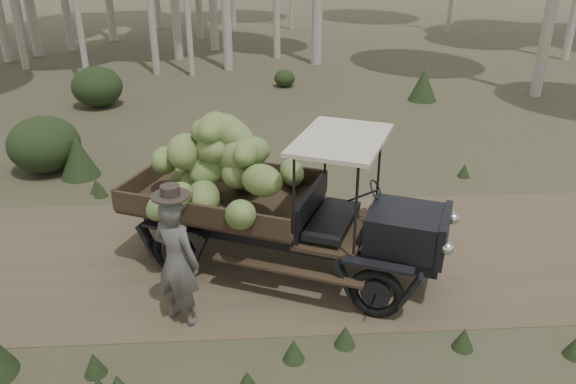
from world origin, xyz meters
The scene contains 5 objects.
ground centered at (0.00, 0.00, 0.00)m, with size 120.00×120.00×0.00m, color #473D2B.
dirt_track centered at (0.00, 0.00, 0.00)m, with size 70.00×4.00×0.01m, color brown.
banana_truck centered at (-1.30, -0.15, 1.38)m, with size 4.96×3.29×2.42m.
farmer centered at (-2.23, -1.54, 0.92)m, with size 0.78×0.72×1.95m.
undergrowth centered at (0.88, -2.03, 0.55)m, with size 21.38×22.09×1.39m.
Camera 1 is at (-1.20, -7.69, 4.69)m, focal length 35.00 mm.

